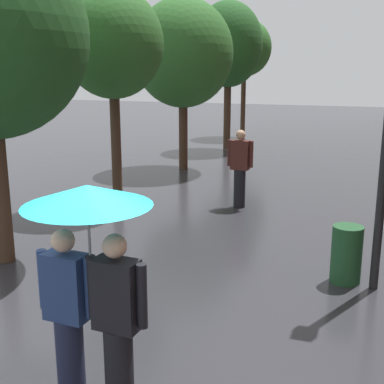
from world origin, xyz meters
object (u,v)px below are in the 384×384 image
street_tree_2 (183,54)px  litter_bin (346,254)px  street_tree_4 (244,48)px  pedestrian_walking_midground (240,168)px  couple_under_umbrella (90,264)px  street_tree_1 (113,45)px  street_tree_3 (228,45)px

street_tree_2 → litter_bin: size_ratio=5.97×
street_tree_2 → street_tree_4: street_tree_4 is taller
street_tree_4 → pedestrian_walking_midground: 12.51m
street_tree_2 → couple_under_umbrella: (3.24, -11.05, -2.06)m
street_tree_1 → street_tree_3: (0.13, 8.79, 0.33)m
street_tree_1 → couple_under_umbrella: (3.17, -6.54, -2.14)m
pedestrian_walking_midground → street_tree_3: bearing=107.5°
street_tree_1 → street_tree_4: bearing=90.7°
couple_under_umbrella → street_tree_2: bearing=106.3°
street_tree_3 → couple_under_umbrella: 15.82m
couple_under_umbrella → pedestrian_walking_midground: (-0.48, 7.22, -0.51)m
street_tree_4 → pedestrian_walking_midground: bearing=-76.4°
litter_bin → couple_under_umbrella: bearing=-118.5°
street_tree_2 → pedestrian_walking_midground: street_tree_2 is taller
street_tree_2 → pedestrian_walking_midground: (2.76, -3.83, -2.57)m
street_tree_1 → street_tree_4: street_tree_4 is taller
street_tree_1 → couple_under_umbrella: bearing=-64.1°
street_tree_1 → couple_under_umbrella: 7.58m
street_tree_4 → litter_bin: 16.59m
street_tree_1 → street_tree_4: size_ratio=0.92×
street_tree_1 → litter_bin: street_tree_1 is taller
pedestrian_walking_midground → litter_bin: bearing=-54.7°
street_tree_2 → litter_bin: bearing=-54.4°
street_tree_1 → street_tree_2: 4.51m
street_tree_2 → litter_bin: street_tree_2 is taller
street_tree_2 → street_tree_4: size_ratio=0.99×
litter_bin → pedestrian_walking_midground: bearing=125.3°
couple_under_umbrella → pedestrian_walking_midground: couple_under_umbrella is taller
pedestrian_walking_midground → street_tree_1: bearing=-165.8°
street_tree_2 → pedestrian_walking_midground: 5.38m
litter_bin → pedestrian_walking_midground: 4.33m
couple_under_umbrella → litter_bin: size_ratio=2.48×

